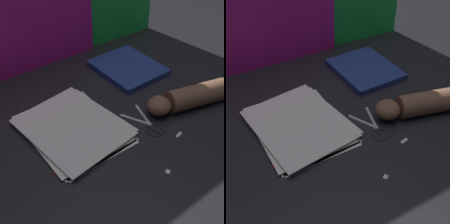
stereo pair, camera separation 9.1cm
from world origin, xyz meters
The scene contains 9 objects.
ground_plane centered at (0.00, 0.00, 0.00)m, with size 6.00×6.00×0.00m, color black.
backdrop_panel_center centered at (0.21, 0.46, 0.18)m, with size 0.66×0.06×0.37m.
paper_stack centered at (-0.14, 0.07, 0.01)m, with size 0.28×0.34×0.02m.
book_closed centered at (0.21, 0.22, 0.01)m, with size 0.21×0.25×0.02m.
scissors centered at (0.06, -0.06, 0.00)m, with size 0.09×0.16×0.01m.
hand_forearm centered at (0.22, -0.07, 0.04)m, with size 0.29×0.15×0.07m.
paper_scrap_near centered at (0.09, -0.14, 0.00)m, with size 0.03×0.01×0.00m.
paper_scrap_mid centered at (-0.03, -0.22, 0.00)m, with size 0.02×0.02×0.00m.
pen centered at (-0.19, -0.02, 0.00)m, with size 0.15×0.04×0.01m.
Camera 2 is at (-0.41, -0.58, 0.64)m, focal length 50.00 mm.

